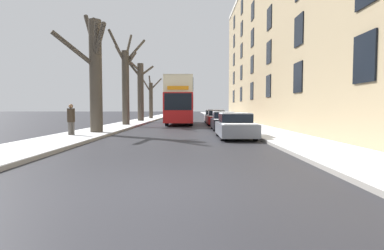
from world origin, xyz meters
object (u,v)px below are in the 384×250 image
bare_tree_left_2 (138,89)px  bare_tree_left_3 (149,98)px  bare_tree_left_0 (93,71)px  parked_car_2 (215,118)px  pedestrian_left_sidewalk (69,119)px  parked_car_3 (211,117)px  double_decker_bus (179,99)px  bare_tree_left_1 (124,81)px  parked_car_0 (234,126)px  parked_car_1 (222,121)px

bare_tree_left_2 → bare_tree_left_3: bearing=89.5°
bare_tree_left_0 → parked_car_2: 13.56m
bare_tree_left_3 → pedestrian_left_sidewalk: size_ratio=3.44×
bare_tree_left_3 → pedestrian_left_sidewalk: 27.99m
bare_tree_left_2 → parked_car_2: size_ratio=1.86×
parked_car_2 → pedestrian_left_sidewalk: (-8.87, -12.32, 0.32)m
bare_tree_left_2 → parked_car_3: size_ratio=1.96×
parked_car_2 → pedestrian_left_sidewalk: size_ratio=2.30×
double_decker_bus → pedestrian_left_sidewalk: size_ratio=5.57×
bare_tree_left_1 → pedestrian_left_sidewalk: bearing=-93.4°
bare_tree_left_2 → parked_car_0: (8.44, -19.37, -3.25)m
bare_tree_left_3 → parked_car_2: bare_tree_left_3 is taller
bare_tree_left_0 → parked_car_3: bare_tree_left_0 is taller
bare_tree_left_3 → bare_tree_left_2: bearing=-90.5°
bare_tree_left_0 → parked_car_3: (8.18, 15.78, -3.21)m
bare_tree_left_0 → parked_car_0: (8.18, -2.21, -3.23)m
bare_tree_left_2 → parked_car_2: 11.32m
double_decker_bus → parked_car_1: double_decker_bus is taller
parked_car_0 → parked_car_3: parked_car_3 is taller
bare_tree_left_2 → parked_car_0: bearing=-66.4°
bare_tree_left_1 → parked_car_3: bare_tree_left_1 is taller
parked_car_1 → bare_tree_left_2: bearing=122.7°
double_decker_bus → parked_car_2: size_ratio=2.42×
parked_car_2 → parked_car_3: size_ratio=1.06×
bare_tree_left_1 → parked_car_0: bearing=-52.9°
bare_tree_left_2 → parked_car_2: (8.44, -6.82, -3.20)m
bare_tree_left_2 → bare_tree_left_3: bare_tree_left_2 is taller
bare_tree_left_3 → parked_car_1: bare_tree_left_3 is taller
bare_tree_left_3 → parked_car_3: bare_tree_left_3 is taller
bare_tree_left_1 → parked_car_2: bare_tree_left_1 is taller
parked_car_1 → bare_tree_left_3: bearing=110.9°
bare_tree_left_1 → double_decker_bus: size_ratio=0.83×
pedestrian_left_sidewalk → parked_car_2: bearing=174.9°
parked_car_3 → pedestrian_left_sidewalk: bearing=-116.6°
parked_car_0 → parked_car_3: bearing=90.0°
bare_tree_left_1 → parked_car_3: bearing=40.8°
parked_car_3 → bare_tree_left_2: bearing=170.7°
bare_tree_left_3 → parked_car_1: bearing=-69.1°
bare_tree_left_1 → parked_car_1: (8.24, -4.65, -3.41)m
bare_tree_left_3 → parked_car_2: bearing=-61.8°
bare_tree_left_0 → pedestrian_left_sidewalk: (-0.70, -1.97, -2.86)m
bare_tree_left_3 → double_decker_bus: size_ratio=0.62×
parked_car_3 → pedestrian_left_sidewalk: size_ratio=2.17×
bare_tree_left_3 → parked_car_2: size_ratio=1.50×
pedestrian_left_sidewalk → bare_tree_left_1: bearing=-152.8°
parked_car_1 → bare_tree_left_0: bearing=-153.8°
bare_tree_left_2 → parked_car_3: 9.14m
parked_car_1 → pedestrian_left_sidewalk: size_ratio=2.25×
parked_car_2 → pedestrian_left_sidewalk: bearing=-125.8°
parked_car_0 → pedestrian_left_sidewalk: 8.88m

